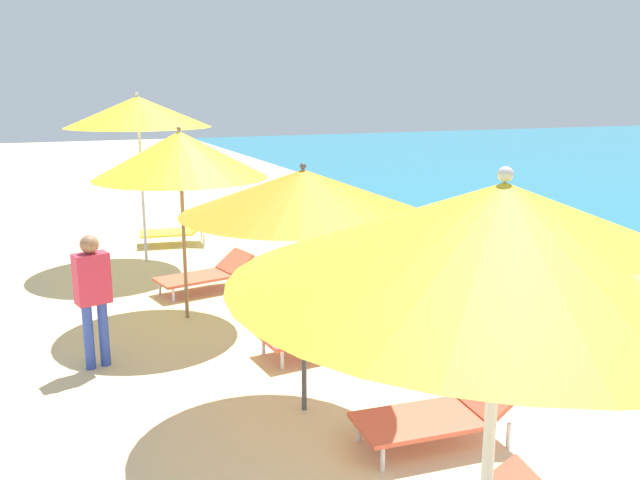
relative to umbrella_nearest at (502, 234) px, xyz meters
name	(u,v)px	position (x,y,z in m)	size (l,w,h in m)	color
umbrella_nearest	(502,234)	(0.00, 0.00, 0.00)	(2.11, 2.11, 2.77)	silver
umbrella_second	(303,192)	(0.58, 3.58, -0.38)	(2.25, 2.25, 2.40)	#4C4C51
lounger_second_shoreside	(322,327)	(1.32, 4.87, -2.21)	(1.44, 0.75, 0.65)	#D8593F
lounger_second_inland	(439,413)	(1.44, 2.53, -2.22)	(1.48, 0.72, 0.57)	#D8593F
umbrella_third	(180,155)	(0.09, 6.70, -0.30)	(2.26, 2.26, 2.58)	olive
lounger_third_shoreside	(206,273)	(0.62, 7.82, -2.24)	(1.54, 0.91, 0.54)	#D8593F
umbrella_farthest	(138,112)	(0.04, 9.96, 0.14)	(2.49, 2.49, 2.98)	silver
lounger_farthest_shoreside	(176,230)	(0.82, 11.16, -2.23)	(1.44, 0.85, 0.57)	yellow
person_walking_near	(93,289)	(-1.17, 5.43, -1.61)	(0.40, 0.30, 1.51)	#334CB2
cooler_box	(248,211)	(2.92, 13.21, -2.33)	(0.54, 0.61, 0.36)	#2659B2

